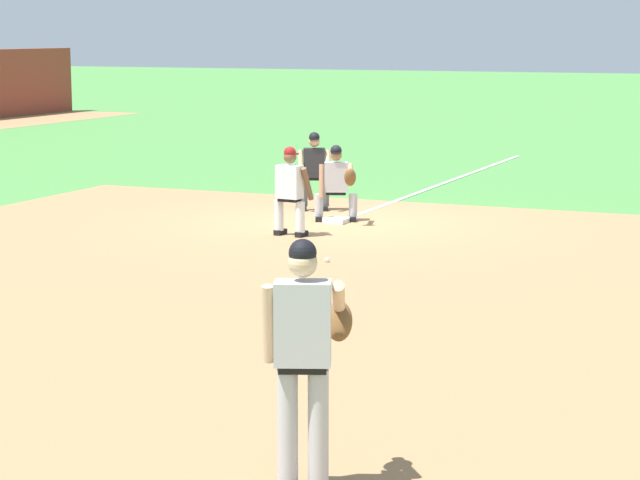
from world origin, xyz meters
name	(u,v)px	position (x,y,z in m)	size (l,w,h in m)	color
ground_plane	(336,223)	(0.00, 0.00, 0.00)	(160.00, 160.00, 0.00)	#47843D
infield_dirt_patch	(327,302)	(-5.97, -2.32, 0.00)	(18.00, 18.00, 0.01)	#9E754C
foul_line_stripe	(447,182)	(6.38, 0.00, 0.01)	(12.77, 0.10, 0.00)	white
first_base_bag	(336,221)	(0.00, 0.00, 0.04)	(0.38, 0.38, 0.09)	white
baseball	(327,260)	(-3.49, -1.29, 0.04)	(0.07, 0.07, 0.07)	white
pitcher	(305,349)	(-11.89, -4.64, 1.06)	(0.81, 0.60, 1.86)	black
first_baseman	(337,180)	(0.15, 0.05, 0.73)	(0.85, 0.96, 1.34)	black
baserunner	(290,188)	(-1.57, 0.17, 0.79)	(0.48, 0.62, 1.46)	black
umpire	(314,168)	(1.25, 0.96, 0.79)	(0.59, 0.67, 1.46)	black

